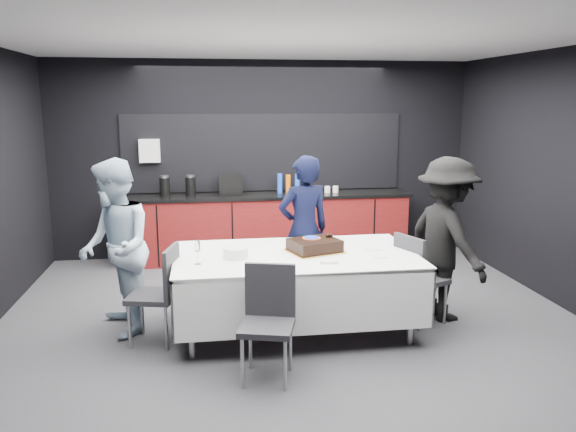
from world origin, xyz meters
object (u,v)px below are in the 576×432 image
(plate_stack, at_px, (236,253))
(champagne_flute, at_px, (197,247))
(party_table, at_px, (296,267))
(chair_right, at_px, (416,273))
(person_center, at_px, (304,230))
(chair_left, at_px, (161,288))
(person_left, at_px, (115,248))
(person_right, at_px, (446,239))
(chair_near, at_px, (268,313))
(cake_assembly, at_px, (315,245))

(plate_stack, bearing_deg, champagne_flute, -155.23)
(champagne_flute, bearing_deg, party_table, 13.62)
(chair_right, relative_size, person_center, 0.56)
(chair_left, height_order, chair_right, same)
(plate_stack, relative_size, person_left, 0.14)
(chair_right, bearing_deg, plate_stack, -178.36)
(person_right, bearing_deg, chair_near, 102.46)
(chair_near, height_order, person_center, person_center)
(cake_assembly, relative_size, champagne_flute, 2.63)
(chair_right, bearing_deg, person_left, 176.21)
(chair_right, bearing_deg, party_table, 179.43)
(person_center, relative_size, person_left, 0.97)
(plate_stack, xyz_separation_m, person_center, (0.80, 0.87, -0.00))
(person_left, bearing_deg, chair_near, 35.06)
(party_table, distance_m, chair_left, 1.29)
(cake_assembly, height_order, champagne_flute, champagne_flute)
(chair_left, relative_size, person_left, 0.54)
(cake_assembly, height_order, chair_right, cake_assembly)
(chair_right, bearing_deg, cake_assembly, 176.79)
(person_left, bearing_deg, cake_assembly, 69.62)
(chair_near, xyz_separation_m, person_right, (1.95, 0.99, 0.31))
(person_right, bearing_deg, champagne_flute, 82.83)
(chair_right, height_order, person_right, person_right)
(plate_stack, xyz_separation_m, chair_near, (0.21, -0.83, -0.30))
(plate_stack, distance_m, person_right, 2.17)
(cake_assembly, bearing_deg, chair_near, -120.99)
(plate_stack, relative_size, champagne_flute, 1.05)
(chair_left, distance_m, chair_right, 2.51)
(chair_left, bearing_deg, person_center, 31.42)
(plate_stack, distance_m, chair_right, 1.84)
(cake_assembly, height_order, person_right, person_right)
(party_table, relative_size, person_center, 1.40)
(cake_assembly, distance_m, person_center, 0.76)
(chair_left, relative_size, chair_near, 1.00)
(party_table, distance_m, person_left, 1.74)
(party_table, bearing_deg, cake_assembly, 13.09)
(chair_near, bearing_deg, chair_left, 139.59)
(plate_stack, bearing_deg, chair_right, 1.64)
(cake_assembly, relative_size, person_center, 0.36)
(party_table, distance_m, chair_near, 0.97)
(plate_stack, relative_size, person_right, 0.14)
(chair_near, bearing_deg, person_right, 27.04)
(party_table, xyz_separation_m, chair_left, (-1.28, -0.12, -0.11))
(chair_near, xyz_separation_m, person_center, (0.59, 1.70, 0.29))
(person_left, bearing_deg, champagne_flute, 46.10)
(plate_stack, height_order, chair_near, chair_near)
(cake_assembly, bearing_deg, chair_left, -173.78)
(plate_stack, distance_m, champagne_flute, 0.40)
(cake_assembly, bearing_deg, champagne_flute, -166.47)
(chair_left, relative_size, person_center, 0.56)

